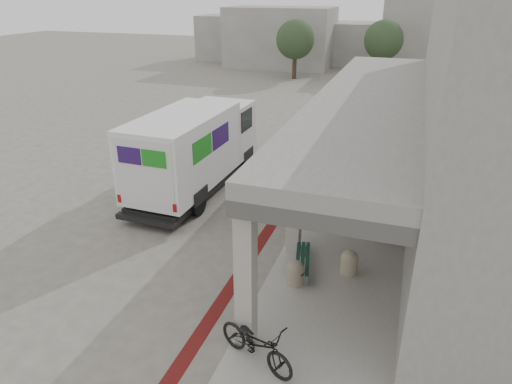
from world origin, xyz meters
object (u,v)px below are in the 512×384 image
at_px(bench, 303,261).
at_px(utility_cabinet, 393,216).
at_px(fedex_truck, 195,148).
at_px(bicycle_black, 256,343).

bearing_deg(bench, utility_cabinet, 44.36).
relative_size(fedex_truck, bench, 4.38).
relative_size(bench, utility_cabinet, 1.79).
height_order(fedex_truck, bench, fedex_truck).
bearing_deg(utility_cabinet, bench, -119.69).
distance_m(fedex_truck, utility_cabinet, 7.50).
bearing_deg(fedex_truck, bicycle_black, -55.60).
height_order(fedex_truck, bicycle_black, fedex_truck).
distance_m(utility_cabinet, bicycle_black, 7.11).
distance_m(bench, utility_cabinet, 3.82).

